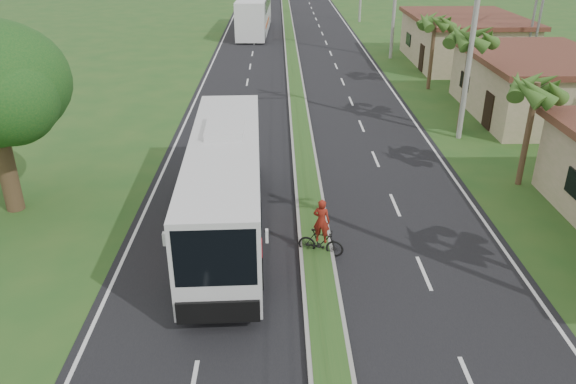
{
  "coord_description": "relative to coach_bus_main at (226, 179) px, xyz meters",
  "views": [
    {
      "loc": [
        -1.32,
        -10.52,
        10.48
      ],
      "look_at": [
        -0.96,
        7.6,
        1.8
      ],
      "focal_mm": 35.0,
      "sensor_mm": 36.0,
      "label": 1
    }
  ],
  "objects": [
    {
      "name": "utility_pole_b",
      "position": [
        11.69,
        9.92,
        4.15
      ],
      "size": [
        3.2,
        0.28,
        12.0
      ],
      "color": "gray",
      "rests_on": "ground"
    },
    {
      "name": "coach_bus_far",
      "position": [
        -0.42,
        42.52,
        0.04
      ],
      "size": [
        3.32,
        13.12,
        3.79
      ],
      "rotation": [
        0.0,
        0.0,
        -0.04
      ],
      "color": "white",
      "rests_on": "ground"
    },
    {
      "name": "lane_edge_right",
      "position": [
        9.92,
        11.92,
        -2.11
      ],
      "size": [
        0.12,
        160.0,
        0.01
      ],
      "primitive_type": "cube",
      "color": "silver",
      "rests_on": "ground"
    },
    {
      "name": "coach_bus_main",
      "position": [
        0.0,
        0.0,
        0.0
      ],
      "size": [
        2.9,
        11.95,
        3.84
      ],
      "rotation": [
        0.0,
        0.0,
        0.04
      ],
      "color": "silver",
      "rests_on": "ground"
    },
    {
      "name": "median_strip",
      "position": [
        3.22,
        11.92,
        -2.01
      ],
      "size": [
        1.2,
        160.0,
        0.18
      ],
      "color": "gray",
      "rests_on": "ground"
    },
    {
      "name": "palm_verge_b",
      "position": [
        12.62,
        3.92,
        2.25
      ],
      "size": [
        2.4,
        2.4,
        5.05
      ],
      "color": "#473321",
      "rests_on": "ground"
    },
    {
      "name": "shop_far",
      "position": [
        17.22,
        27.92,
        -0.18
      ],
      "size": [
        8.6,
        11.6,
        3.82
      ],
      "color": "tan",
      "rests_on": "ground"
    },
    {
      "name": "road_asphalt",
      "position": [
        3.22,
        11.92,
        -2.1
      ],
      "size": [
        14.0,
        160.0,
        0.02
      ],
      "primitive_type": "cube",
      "color": "black",
      "rests_on": "ground"
    },
    {
      "name": "palm_verge_c",
      "position": [
        12.02,
        10.92,
        3.01
      ],
      "size": [
        2.4,
        2.4,
        5.85
      ],
      "color": "#473321",
      "rests_on": "ground"
    },
    {
      "name": "shop_mid",
      "position": [
        17.22,
        13.92,
        -0.25
      ],
      "size": [
        7.6,
        10.6,
        3.67
      ],
      "color": "tan",
      "rests_on": "ground"
    },
    {
      "name": "palm_verge_d",
      "position": [
        12.52,
        19.92,
        2.44
      ],
      "size": [
        2.4,
        2.4,
        5.25
      ],
      "color": "#473321",
      "rests_on": "ground"
    },
    {
      "name": "lane_edge_left",
      "position": [
        -3.48,
        11.92,
        -2.11
      ],
      "size": [
        0.12,
        160.0,
        0.01
      ],
      "primitive_type": "cube",
      "color": "silver",
      "rests_on": "ground"
    },
    {
      "name": "motorcyclist",
      "position": [
        3.37,
        -1.85,
        -1.33
      ],
      "size": [
        1.68,
        0.94,
        2.15
      ],
      "rotation": [
        0.0,
        0.0,
        -0.32
      ],
      "color": "black",
      "rests_on": "ground"
    }
  ]
}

